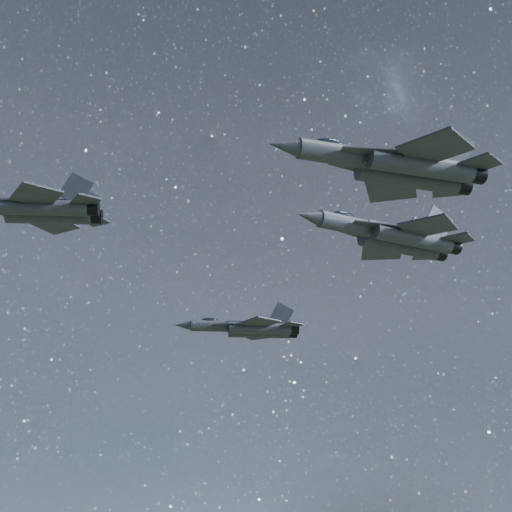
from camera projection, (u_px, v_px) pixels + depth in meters
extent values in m
cube|color=#2F353A|center=(43.00, 208.00, 65.85)|extent=(7.82, 3.31, 1.22)
cylinder|color=#2F353A|center=(44.00, 208.00, 64.84)|extent=(8.02, 3.42, 1.47)
cylinder|color=#2F353A|center=(49.00, 216.00, 66.60)|extent=(8.02, 3.42, 1.47)
cylinder|color=black|center=(92.00, 209.00, 65.01)|extent=(1.53, 1.62, 1.36)
cylinder|color=black|center=(96.00, 217.00, 66.77)|extent=(1.53, 1.62, 1.36)
cube|color=#2F353A|center=(4.00, 202.00, 64.51)|extent=(4.86, 3.05, 0.11)
cube|color=#2F353A|center=(12.00, 213.00, 66.89)|extent=(4.95, 1.34, 0.11)
cube|color=#2F353A|center=(36.00, 195.00, 62.78)|extent=(4.62, 4.93, 0.19)
cube|color=#2F353A|center=(53.00, 224.00, 68.77)|extent=(5.40, 5.38, 0.19)
cube|color=#2F353A|center=(86.00, 201.00, 63.92)|extent=(2.71, 2.84, 0.14)
cube|color=#2F353A|center=(94.00, 220.00, 67.96)|extent=(3.19, 3.19, 0.14)
cube|color=#2F353A|center=(76.00, 189.00, 65.35)|extent=(3.14, 1.22, 3.35)
cube|color=#2F353A|center=(81.00, 200.00, 67.55)|extent=(3.26, 0.71, 3.35)
cylinder|color=#2F353A|center=(218.00, 326.00, 90.76)|extent=(7.09, 2.95, 1.46)
cone|color=#2F353A|center=(183.00, 325.00, 90.45)|extent=(2.48, 1.78, 1.31)
ellipsoid|color=#19212E|center=(210.00, 320.00, 90.93)|extent=(2.39, 1.45, 0.72)
cube|color=#2F353A|center=(257.00, 327.00, 91.09)|extent=(7.80, 3.07, 1.22)
cylinder|color=#2F353A|center=(260.00, 328.00, 90.09)|extent=(8.00, 3.16, 1.46)
cylinder|color=#2F353A|center=(259.00, 332.00, 91.84)|extent=(8.00, 3.16, 1.46)
cylinder|color=black|center=(294.00, 329.00, 90.40)|extent=(1.49, 1.58, 1.35)
cylinder|color=black|center=(292.00, 333.00, 92.14)|extent=(1.49, 1.58, 1.35)
cube|color=#2F353A|center=(232.00, 324.00, 89.66)|extent=(4.87, 2.90, 0.11)
cube|color=#2F353A|center=(231.00, 330.00, 92.02)|extent=(4.90, 1.18, 0.11)
cube|color=#2F353A|center=(260.00, 322.00, 88.05)|extent=(4.69, 4.98, 0.19)
cube|color=#2F353A|center=(256.00, 335.00, 93.99)|extent=(5.36, 5.37, 0.19)
cube|color=#2F353A|center=(292.00, 325.00, 89.30)|extent=(2.75, 2.88, 0.14)
cube|color=#2F353A|center=(288.00, 334.00, 93.32)|extent=(3.17, 3.18, 0.14)
cube|color=#2F353A|center=(281.00, 315.00, 90.69)|extent=(3.15, 1.12, 3.33)
cube|color=#2F353A|center=(279.00, 320.00, 92.88)|extent=(3.25, 0.61, 3.33)
cylinder|color=#2F353A|center=(346.00, 155.00, 54.71)|extent=(7.74, 1.64, 1.63)
cone|color=#2F353A|center=(284.00, 146.00, 53.34)|extent=(2.51, 1.47, 1.46)
ellipsoid|color=#19212E|center=(330.00, 144.00, 54.65)|extent=(2.49, 1.10, 0.81)
cube|color=#2F353A|center=(409.00, 166.00, 56.18)|extent=(8.58, 1.58, 1.36)
cylinder|color=#2F353A|center=(421.00, 166.00, 55.19)|extent=(8.79, 1.64, 1.63)
cylinder|color=#2F353A|center=(408.00, 178.00, 57.07)|extent=(8.79, 1.64, 1.63)
cylinder|color=black|center=(475.00, 174.00, 56.51)|extent=(1.36, 1.51, 1.51)
cylinder|color=black|center=(461.00, 185.00, 58.38)|extent=(1.36, 1.51, 1.51)
cube|color=#2F353A|center=(376.00, 152.00, 53.92)|extent=(5.56, 2.17, 0.13)
cube|color=#2F353A|center=(361.00, 168.00, 56.45)|extent=(5.56, 2.16, 0.13)
cube|color=#2F353A|center=(435.00, 148.00, 52.96)|extent=(5.75, 5.92, 0.21)
cube|color=#2F353A|center=(391.00, 188.00, 59.33)|extent=(5.76, 5.92, 0.21)
cube|color=#2F353A|center=(480.00, 163.00, 55.25)|extent=(3.39, 3.47, 0.16)
cube|color=#2F353A|center=(447.00, 189.00, 59.56)|extent=(3.39, 3.47, 0.16)
cube|color=#2F353A|center=(455.00, 147.00, 56.49)|extent=(3.64, 0.47, 3.72)
cube|color=#2F353A|center=(438.00, 162.00, 58.83)|extent=(3.64, 0.46, 3.72)
cylinder|color=#2F353A|center=(355.00, 226.00, 72.04)|extent=(8.56, 3.14, 1.77)
cone|color=#2F353A|center=(309.00, 216.00, 69.76)|extent=(2.95, 2.02, 1.59)
ellipsoid|color=#19212E|center=(343.00, 216.00, 71.77)|extent=(2.86, 1.62, 0.87)
cube|color=#2F353A|center=(402.00, 236.00, 74.49)|extent=(9.44, 3.23, 1.47)
cylinder|color=#2F353A|center=(413.00, 238.00, 73.56)|extent=(9.68, 3.33, 1.77)
cylinder|color=#2F353A|center=(399.00, 245.00, 75.45)|extent=(9.68, 3.33, 1.77)
cylinder|color=black|center=(452.00, 246.00, 75.74)|extent=(1.72, 1.85, 1.63)
cylinder|color=black|center=(438.00, 253.00, 77.64)|extent=(1.72, 1.85, 1.63)
cube|color=#2F353A|center=(381.00, 226.00, 71.57)|extent=(5.92, 1.39, 0.14)
cube|color=#2F353A|center=(363.00, 236.00, 74.13)|extent=(5.95, 3.24, 0.14)
cube|color=#2F353A|center=(428.00, 226.00, 71.27)|extent=(6.45, 6.50, 0.23)
cube|color=#2F353A|center=(382.00, 251.00, 77.71)|extent=(5.84, 6.14, 0.23)
cube|color=#2F353A|center=(458.00, 239.00, 74.40)|extent=(3.81, 3.84, 0.17)
cube|color=#2F353A|center=(426.00, 255.00, 78.76)|extent=(3.43, 3.56, 0.17)
cube|color=#2F353A|center=(438.00, 224.00, 75.46)|extent=(3.95, 0.67, 4.03)
cube|color=#2F353A|center=(421.00, 233.00, 77.83)|extent=(3.86, 1.15, 4.03)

